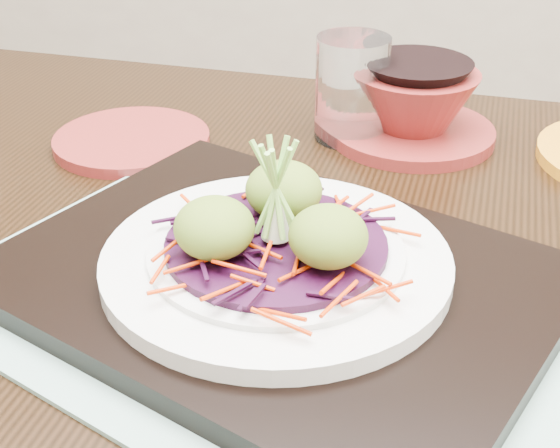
# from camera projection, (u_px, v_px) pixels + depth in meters

# --- Properties ---
(dining_table) EXTENTS (1.38, 1.01, 0.80)m
(dining_table) POSITION_uv_depth(u_px,v_px,m) (333.00, 357.00, 0.70)
(dining_table) COLOR black
(dining_table) RESTS_ON ground
(placemat) EXTENTS (0.59, 0.54, 0.00)m
(placemat) POSITION_uv_depth(u_px,v_px,m) (276.00, 291.00, 0.61)
(placemat) COLOR #80A698
(placemat) RESTS_ON dining_table
(serving_tray) EXTENTS (0.50, 0.46, 0.02)m
(serving_tray) POSITION_uv_depth(u_px,v_px,m) (276.00, 279.00, 0.60)
(serving_tray) COLOR black
(serving_tray) RESTS_ON placemat
(white_plate) EXTENTS (0.27, 0.27, 0.02)m
(white_plate) POSITION_uv_depth(u_px,v_px,m) (276.00, 260.00, 0.59)
(white_plate) COLOR silver
(white_plate) RESTS_ON serving_tray
(cabbage_bed) EXTENTS (0.17, 0.17, 0.01)m
(cabbage_bed) POSITION_uv_depth(u_px,v_px,m) (276.00, 244.00, 0.59)
(cabbage_bed) COLOR #2D0926
(cabbage_bed) RESTS_ON white_plate
(carrot_julienne) EXTENTS (0.21, 0.21, 0.01)m
(carrot_julienne) POSITION_uv_depth(u_px,v_px,m) (276.00, 235.00, 0.58)
(carrot_julienne) COLOR red
(carrot_julienne) RESTS_ON cabbage_bed
(guacamole_scoops) EXTENTS (0.15, 0.13, 0.05)m
(guacamole_scoops) POSITION_uv_depth(u_px,v_px,m) (276.00, 218.00, 0.57)
(guacamole_scoops) COLOR olive
(guacamole_scoops) RESTS_ON cabbage_bed
(scallion_garnish) EXTENTS (0.06, 0.06, 0.09)m
(scallion_garnish) POSITION_uv_depth(u_px,v_px,m) (276.00, 193.00, 0.56)
(scallion_garnish) COLOR #84C44E
(scallion_garnish) RESTS_ON cabbage_bed
(terracotta_side_plate) EXTENTS (0.19, 0.19, 0.01)m
(terracotta_side_plate) POSITION_uv_depth(u_px,v_px,m) (132.00, 140.00, 0.85)
(terracotta_side_plate) COLOR maroon
(terracotta_side_plate) RESTS_ON dining_table
(water_glass) EXTENTS (0.10, 0.10, 0.11)m
(water_glass) POSITION_uv_depth(u_px,v_px,m) (352.00, 89.00, 0.84)
(water_glass) COLOR white
(water_glass) RESTS_ON dining_table
(terracotta_bowl_set) EXTENTS (0.23, 0.23, 0.08)m
(terracotta_bowl_set) POSITION_uv_depth(u_px,v_px,m) (414.00, 109.00, 0.85)
(terracotta_bowl_set) COLOR maroon
(terracotta_bowl_set) RESTS_ON dining_table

